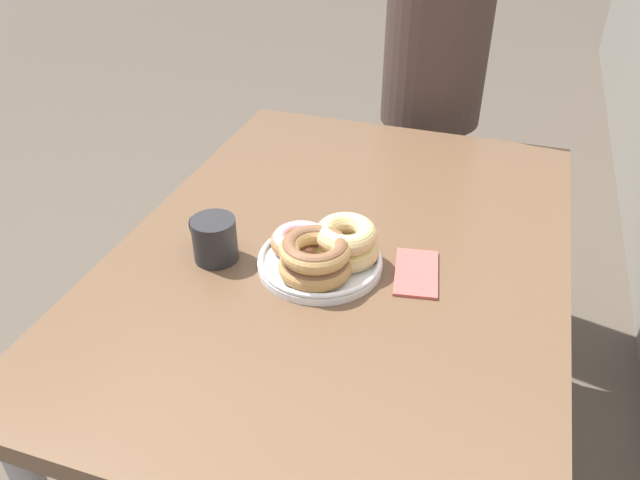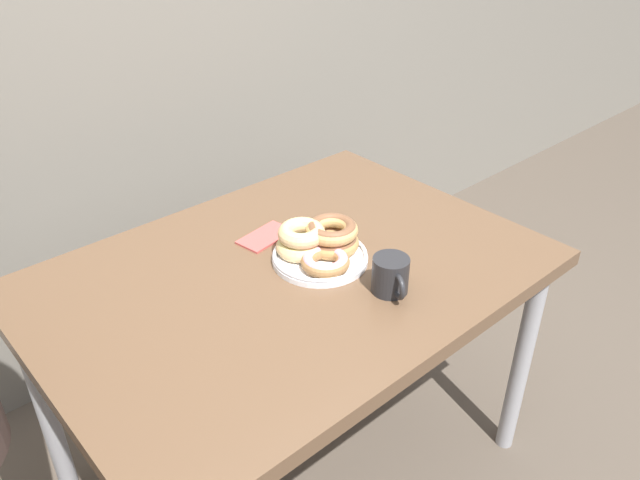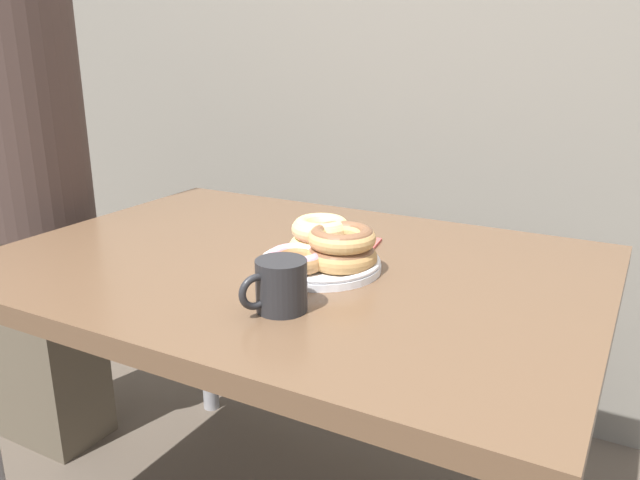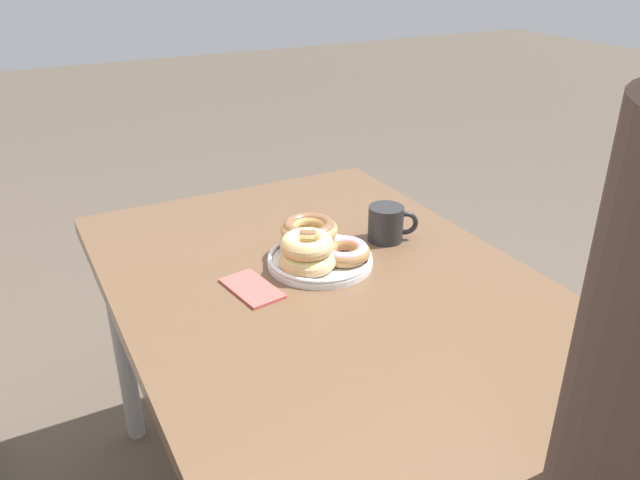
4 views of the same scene
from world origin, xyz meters
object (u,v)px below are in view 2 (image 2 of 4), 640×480
at_px(donut_plate, 319,244).
at_px(coffee_mug, 391,275).
at_px(dining_table, 290,292).
at_px(napkin, 265,237).

height_order(donut_plate, coffee_mug, donut_plate).
height_order(dining_table, coffee_mug, coffee_mug).
bearing_deg(napkin, donut_plate, -77.06).
relative_size(donut_plate, coffee_mug, 2.19).
bearing_deg(dining_table, coffee_mug, -63.18).
bearing_deg(napkin, coffee_mug, -79.71).
xyz_separation_m(coffee_mug, napkin, (-0.07, 0.38, -0.04)).
distance_m(donut_plate, napkin, 0.18).
height_order(donut_plate, napkin, donut_plate).
bearing_deg(napkin, dining_table, -105.97).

